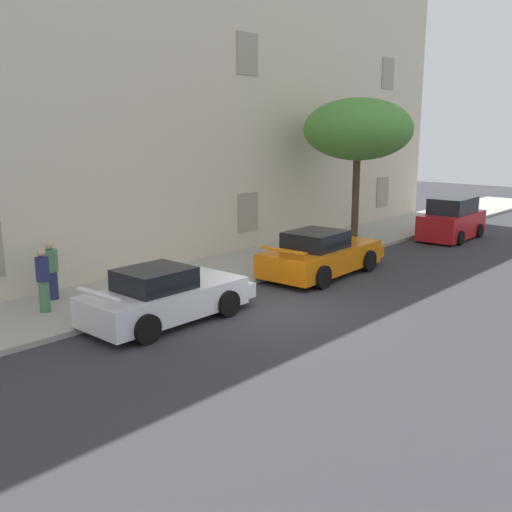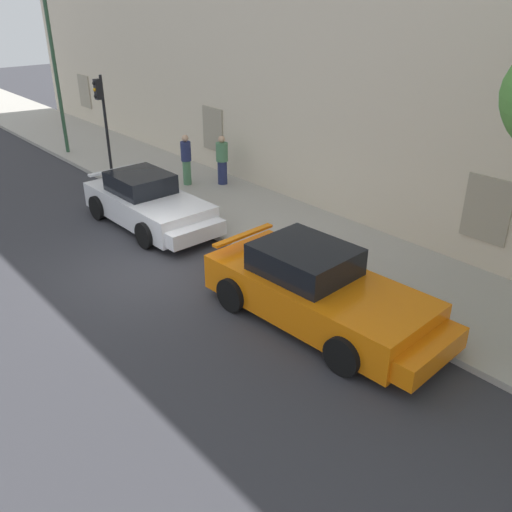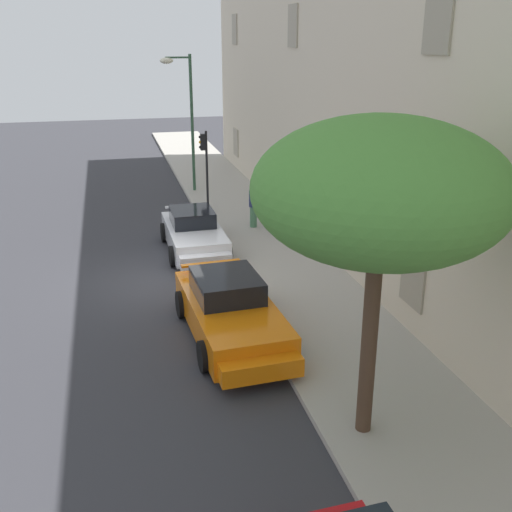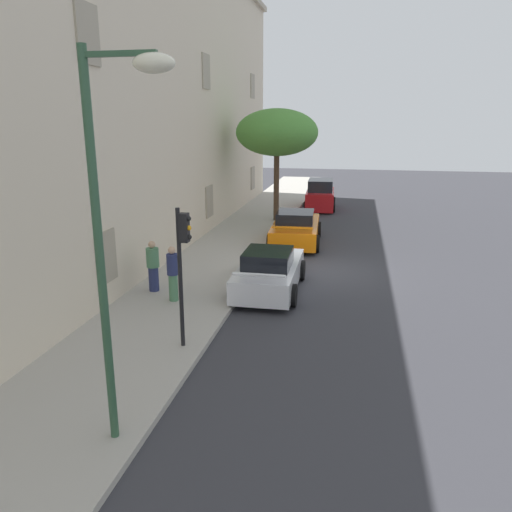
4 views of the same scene
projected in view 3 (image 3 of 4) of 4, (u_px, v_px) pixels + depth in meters
ground_plane at (158, 281)px, 18.40m from camera, size 80.00×80.00×0.00m
sidewalk at (284, 268)px, 19.29m from camera, size 60.00×3.55×0.14m
building_facade at (412, 60)px, 17.99m from camera, size 38.44×4.85×12.87m
sportscar_red_lead at (195, 235)px, 20.69m from camera, size 4.62×2.08×1.43m
sportscar_yellow_flank at (232, 315)px, 14.68m from camera, size 5.18×2.39×1.52m
tree_near_kerb at (380, 191)px, 9.68m from camera, size 4.27×4.27×5.83m
traffic_light at (205, 157)px, 24.77m from camera, size 0.22×0.36×3.34m
street_lamp at (183, 100)px, 27.30m from camera, size 0.44×1.42×6.26m
pedestrian_admiring at (253, 205)px, 22.97m from camera, size 0.45×0.45×1.67m
pedestrian_strolling at (282, 210)px, 22.53m from camera, size 0.45×0.45×1.62m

